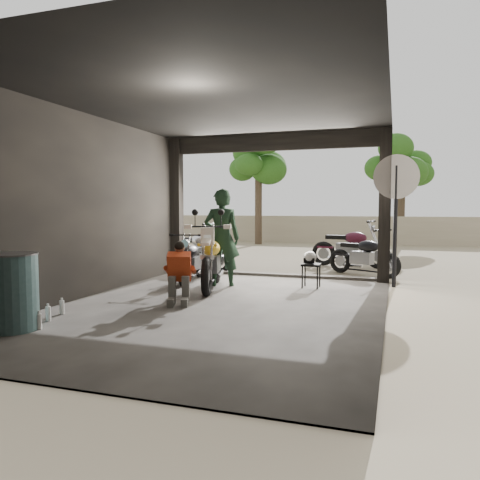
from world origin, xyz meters
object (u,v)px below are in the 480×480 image
Objects in this scene: outside_bike_c at (364,252)px; sign_post at (396,197)px; helmet at (310,257)px; left_bike at (192,257)px; oil_drum at (12,293)px; stool at (311,267)px; outside_bike_a at (197,247)px; outside_bike_b at (350,244)px; rider at (222,238)px; mechanic at (179,275)px; main_bike at (212,256)px.

outside_bike_c is 0.62× the size of sign_post.
sign_post reaches higher than helmet.
outside_bike_c is (3.38, 2.09, 0.02)m from left_bike.
outside_bike_c is 1.63× the size of oil_drum.
helmet is (-0.04, 0.05, 0.19)m from stool.
outside_bike_a is at bearing 90.59° from oil_drum.
sign_post is (1.12, -2.89, 1.16)m from outside_bike_b.
outside_bike_b is 8.64m from oil_drum.
rider is at bearing 161.51° from outside_bike_b.
outside_bike_c is at bearing 23.66° from left_bike.
outside_bike_b is (3.54, 1.94, 0.02)m from outside_bike_a.
outside_bike_a is 4.04m from outside_bike_b.
outside_bike_b is 1.14× the size of outside_bike_c.
sign_post is at bearing -84.68° from outside_bike_a.
outside_bike_b reaches higher than left_bike.
outside_bike_a is at bearing 161.33° from sign_post.
mechanic is (-2.18, -5.76, -0.13)m from outside_bike_b.
oil_drum is at bearing -102.04° from helmet.
outside_bike_b is at bearing 47.92° from main_bike.
rider is 1.97× the size of mechanic.
rider is at bearing -30.69° from left_bike.
mechanic is at bearing -128.74° from stool.
outside_bike_a is at bearing -68.90° from rider.
rider is (-2.14, -3.89, 0.35)m from outside_bike_b.
helmet is (1.75, 0.78, -0.03)m from main_bike.
left_bike is 4.38m from oil_drum.
outside_bike_b is 4.46m from rider.
oil_drum is at bearing 166.63° from outside_bike_b.
stool is at bearing -33.04° from helmet.
outside_bike_c is at bearing 31.94° from main_bike.
outside_bike_b is 3.59m from stool.
sign_post is at bearing 47.58° from oil_drum.
helmet is (1.73, 2.26, 0.11)m from mechanic.
stool is at bearing -100.61° from outside_bike_a.
outside_bike_b is 1.54m from outside_bike_c.
main_bike is at bearing 163.14° from outside_bike_b.
outside_bike_c is at bearing -66.45° from outside_bike_a.
left_bike is at bearing -36.99° from rider.
rider is at bearing -144.73° from helmet.
main_bike is 1.92m from helmet.
left_bike is at bearing -177.74° from sign_post.
oil_drum is at bearing -141.65° from mechanic.
mechanic is (0.76, -2.20, -0.03)m from left_bike.
main_bike is 1.24× the size of left_bike.
outside_bike_b is at bearing 103.95° from sign_post.
rider is 1.77m from helmet.
helmet is at bearing 31.91° from mechanic.
outside_bike_c is (3.98, 0.47, -0.06)m from outside_bike_a.
outside_bike_c is 7.54m from oil_drum.
outside_bike_a reaches higher than left_bike.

